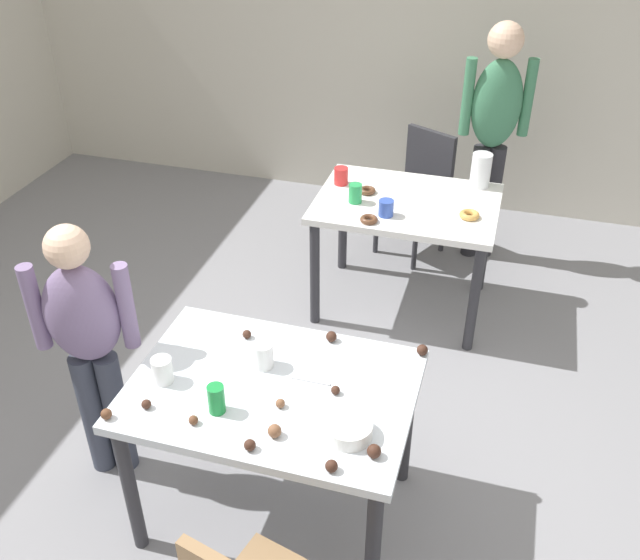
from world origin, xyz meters
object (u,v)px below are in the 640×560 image
Objects in this scene: dining_table_near at (273,405)px; soda_can at (216,399)px; dining_table_far at (406,217)px; pitcher_far at (481,170)px; person_girl_near at (88,338)px; person_adult_far at (494,123)px; mixing_bowl at (349,429)px; chair_far_table at (419,186)px.

soda_can is (-0.15, -0.19, 0.16)m from dining_table_near.
pitcher_far is (0.39, 0.32, 0.21)m from dining_table_far.
person_girl_near is at bearing 178.01° from dining_table_near.
person_adult_far reaches higher than mixing_bowl.
person_adult_far is 9.21× the size of mixing_bowl.
chair_far_table is 0.53× the size of person_adult_far.
person_adult_far reaches higher than person_girl_near.
pitcher_far is (0.25, 2.25, 0.07)m from mixing_bowl.
person_girl_near is 1.23m from mixing_bowl.
mixing_bowl is at bearing 1.92° from soda_can.
person_adult_far is at bearing 4.94° from chair_far_table.
dining_table_near is at bearing 154.43° from mixing_bowl.
person_adult_far is (0.44, 0.04, 0.49)m from chair_far_table.
chair_far_table is 0.65× the size of person_girl_near.
soda_can is at bearing -97.33° from chair_far_table.
person_adult_far is 0.48m from pitcher_far.
soda_can is (-0.79, -2.73, -0.18)m from person_adult_far.
dining_table_far is 1.99m from soda_can.
dining_table_near is 1.77m from dining_table_far.
pitcher_far is (-0.02, -0.46, -0.13)m from person_adult_far.
mixing_bowl is at bearing -9.51° from person_girl_near.
mixing_bowl is 1.45× the size of soda_can.
dining_table_near is 6.46× the size of mixing_bowl.
dining_table_near is 0.29m from soda_can.
dining_table_near is 1.31× the size of chair_far_table.
dining_table_near is 2.17m from pitcher_far.
pitcher_far is at bearing 83.68° from mixing_bowl.
soda_can is at bearing -17.55° from person_girl_near.
dining_table_near is at bearing -1.99° from person_girl_near.
soda_can is at bearing -106.14° from person_adult_far.
mixing_bowl is (0.14, -1.93, 0.14)m from dining_table_far.
person_girl_near is at bearing -120.69° from person_adult_far.
person_adult_far reaches higher than pitcher_far.
dining_table_far is at bearing 58.04° from person_girl_near.
pitcher_far reaches higher than mixing_bowl.
person_girl_near reaches higher than dining_table_near.
pitcher_far is at bearing -92.86° from person_adult_far.
person_girl_near is at bearing 170.49° from mixing_bowl.
dining_table_far is at bearing 78.98° from soda_can.
mixing_bowl is 2.27m from pitcher_far.
pitcher_far is at bearing 39.68° from dining_table_far.
person_adult_far is at bearing 73.86° from soda_can.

